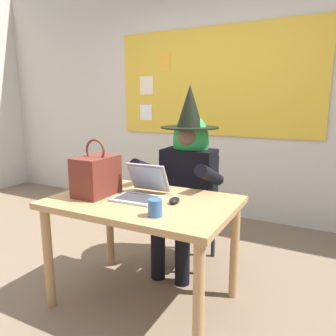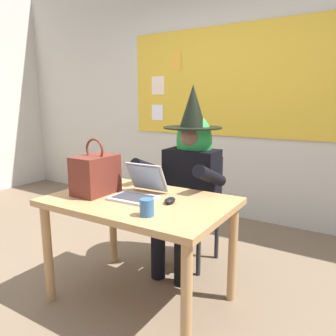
{
  "view_description": "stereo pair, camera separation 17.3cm",
  "coord_description": "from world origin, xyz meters",
  "px_view_note": "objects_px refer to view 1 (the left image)",
  "views": [
    {
      "loc": [
        1.32,
        -1.71,
        1.34
      ],
      "look_at": [
        0.25,
        0.32,
        0.87
      ],
      "focal_mm": 34.87,
      "sensor_mm": 36.0,
      "label": 1
    },
    {
      "loc": [
        1.47,
        -1.62,
        1.34
      ],
      "look_at": [
        0.25,
        0.32,
        0.87
      ],
      "focal_mm": 34.87,
      "sensor_mm": 36.0,
      "label": 2
    }
  ],
  "objects_px": {
    "laptop": "(141,190)",
    "chair_at_desk": "(192,202)",
    "computer_mouse": "(174,200)",
    "handbag": "(96,175)",
    "person_costumed": "(186,171)",
    "coffee_mug": "(155,208)",
    "desk_main": "(143,214)"
  },
  "relations": [
    {
      "from": "laptop",
      "to": "chair_at_desk",
      "type": "bearing_deg",
      "value": 83.46
    },
    {
      "from": "computer_mouse",
      "to": "handbag",
      "type": "relative_size",
      "value": 0.28
    },
    {
      "from": "handbag",
      "to": "laptop",
      "type": "bearing_deg",
      "value": 17.66
    },
    {
      "from": "person_costumed",
      "to": "coffee_mug",
      "type": "height_order",
      "value": "person_costumed"
    },
    {
      "from": "person_costumed",
      "to": "computer_mouse",
      "type": "distance_m",
      "value": 0.63
    },
    {
      "from": "chair_at_desk",
      "to": "coffee_mug",
      "type": "distance_m",
      "value": 1.04
    },
    {
      "from": "laptop",
      "to": "handbag",
      "type": "height_order",
      "value": "handbag"
    },
    {
      "from": "chair_at_desk",
      "to": "handbag",
      "type": "xyz_separation_m",
      "value": [
        -0.34,
        -0.8,
        0.36
      ]
    },
    {
      "from": "chair_at_desk",
      "to": "laptop",
      "type": "relative_size",
      "value": 2.62
    },
    {
      "from": "chair_at_desk",
      "to": "laptop",
      "type": "xyz_separation_m",
      "value": [
        -0.05,
        -0.71,
        0.27
      ]
    },
    {
      "from": "computer_mouse",
      "to": "coffee_mug",
      "type": "bearing_deg",
      "value": -95.35
    },
    {
      "from": "desk_main",
      "to": "laptop",
      "type": "bearing_deg",
      "value": 132.33
    },
    {
      "from": "desk_main",
      "to": "person_costumed",
      "type": "bearing_deg",
      "value": 88.27
    },
    {
      "from": "chair_at_desk",
      "to": "coffee_mug",
      "type": "bearing_deg",
      "value": 12.53
    },
    {
      "from": "coffee_mug",
      "to": "chair_at_desk",
      "type": "bearing_deg",
      "value": 102.16
    },
    {
      "from": "chair_at_desk",
      "to": "laptop",
      "type": "distance_m",
      "value": 0.76
    },
    {
      "from": "laptop",
      "to": "handbag",
      "type": "relative_size",
      "value": 0.9
    },
    {
      "from": "laptop",
      "to": "computer_mouse",
      "type": "height_order",
      "value": "laptop"
    },
    {
      "from": "laptop",
      "to": "coffee_mug",
      "type": "height_order",
      "value": "laptop"
    },
    {
      "from": "desk_main",
      "to": "chair_at_desk",
      "type": "relative_size",
      "value": 1.33
    },
    {
      "from": "chair_at_desk",
      "to": "handbag",
      "type": "relative_size",
      "value": 2.35
    },
    {
      "from": "person_costumed",
      "to": "laptop",
      "type": "height_order",
      "value": "person_costumed"
    },
    {
      "from": "person_costumed",
      "to": "computer_mouse",
      "type": "bearing_deg",
      "value": 14.75
    },
    {
      "from": "computer_mouse",
      "to": "handbag",
      "type": "xyz_separation_m",
      "value": [
        -0.54,
        -0.08,
        0.12
      ]
    },
    {
      "from": "desk_main",
      "to": "coffee_mug",
      "type": "distance_m",
      "value": 0.36
    },
    {
      "from": "computer_mouse",
      "to": "desk_main",
      "type": "bearing_deg",
      "value": 179.21
    },
    {
      "from": "handbag",
      "to": "person_costumed",
      "type": "bearing_deg",
      "value": 63.17
    },
    {
      "from": "person_costumed",
      "to": "coffee_mug",
      "type": "distance_m",
      "value": 0.88
    },
    {
      "from": "desk_main",
      "to": "chair_at_desk",
      "type": "xyz_separation_m",
      "value": [
        0.02,
        0.75,
        -0.13
      ]
    },
    {
      "from": "desk_main",
      "to": "computer_mouse",
      "type": "distance_m",
      "value": 0.24
    },
    {
      "from": "person_costumed",
      "to": "computer_mouse",
      "type": "height_order",
      "value": "person_costumed"
    },
    {
      "from": "handbag",
      "to": "desk_main",
      "type": "bearing_deg",
      "value": 9.5
    }
  ]
}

